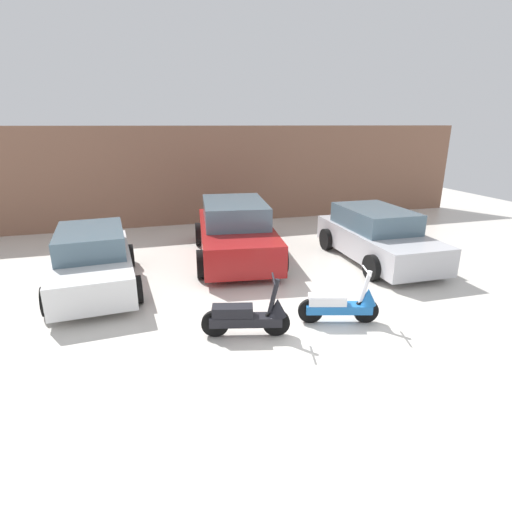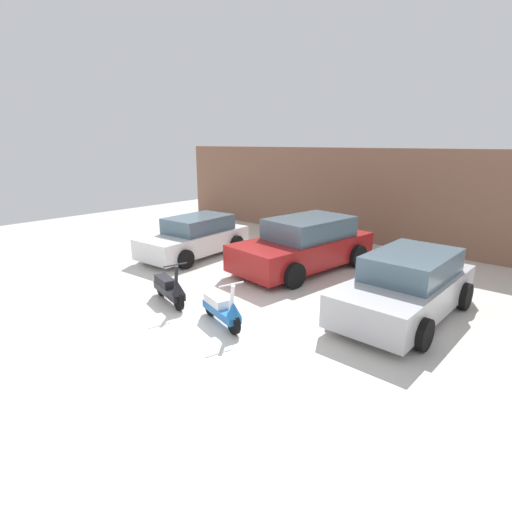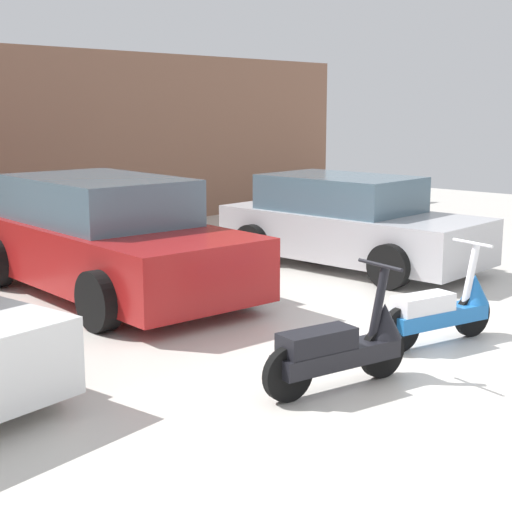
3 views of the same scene
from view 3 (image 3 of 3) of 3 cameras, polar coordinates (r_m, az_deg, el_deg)
The scene contains 5 objects.
ground_plane at distance 7.58m, azimuth 13.94°, elevation -7.90°, with size 28.00×28.00×0.00m, color silver.
scooter_front_left at distance 6.81m, azimuth 6.37°, elevation -6.50°, with size 1.48×0.67×1.05m.
scooter_front_right at distance 8.23m, azimuth 13.42°, elevation -3.72°, with size 1.43×0.68×1.02m.
car_rear_center at distance 10.19m, azimuth -10.77°, elevation 1.23°, with size 2.56×4.60×1.50m.
car_rear_right at distance 11.85m, azimuth 6.76°, elevation 2.37°, with size 1.98×4.01×1.35m.
Camera 3 is at (-6.38, -3.29, 2.41)m, focal length 55.00 mm.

